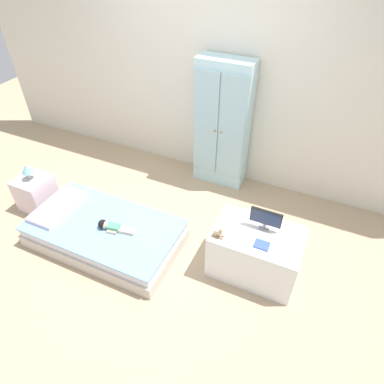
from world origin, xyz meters
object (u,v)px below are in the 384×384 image
object	(u,v)px
wardrobe	(222,126)
nightstand	(36,193)
rocking_horse_toy	(219,232)
tv_monitor	(266,218)
table_lamp	(27,170)
doll	(110,226)
bed	(105,233)
tv_stand	(255,253)
book_blue	(262,245)

from	to	relation	value
wardrobe	nightstand	bearing A→B (deg)	-141.28
rocking_horse_toy	tv_monitor	bearing A→B (deg)	39.07
table_lamp	wardrobe	distance (m)	2.29
doll	nightstand	distance (m)	1.19
bed	doll	world-z (taller)	doll
doll	tv_stand	xyz separation A→B (m)	(1.44, 0.33, -0.05)
wardrobe	book_blue	bearing A→B (deg)	-56.62
table_lamp	rocking_horse_toy	world-z (taller)	rocking_horse_toy
table_lamp	tv_monitor	distance (m)	2.66
bed	rocking_horse_toy	world-z (taller)	rocking_horse_toy
tv_stand	book_blue	xyz separation A→B (m)	(0.06, -0.12, 0.27)
table_lamp	wardrobe	size ratio (longest dim) A/B	0.12
rocking_horse_toy	book_blue	size ratio (longest dim) A/B	0.96
table_lamp	rocking_horse_toy	bearing A→B (deg)	-0.51
tv_stand	rocking_horse_toy	xyz separation A→B (m)	(-0.32, -0.19, 0.32)
table_lamp	tv_stand	world-z (taller)	table_lamp
bed	table_lamp	size ratio (longest dim) A/B	8.27
doll	tv_monitor	xyz separation A→B (m)	(1.46, 0.42, 0.34)
nightstand	tv_monitor	size ratio (longest dim) A/B	1.45
book_blue	wardrobe	bearing A→B (deg)	123.38
doll	tv_stand	bearing A→B (deg)	12.78
doll	rocking_horse_toy	distance (m)	1.16
bed	book_blue	distance (m)	1.67
bed	wardrobe	distance (m)	1.84
nightstand	table_lamp	world-z (taller)	table_lamp
bed	nightstand	world-z (taller)	nightstand
nightstand	bed	bearing A→B (deg)	-7.44
tv_monitor	tv_stand	bearing A→B (deg)	-103.58
wardrobe	rocking_horse_toy	xyz separation A→B (m)	(0.53, -1.44, -0.22)
bed	table_lamp	bearing A→B (deg)	172.56
nightstand	doll	bearing A→B (deg)	-7.85
doll	nightstand	xyz separation A→B (m)	(-1.18, 0.16, -0.10)
doll	tv_stand	distance (m)	1.48
tv_stand	bed	bearing A→B (deg)	-168.86
wardrobe	book_blue	size ratio (longest dim) A/B	12.06
doll	nightstand	world-z (taller)	nightstand
bed	nightstand	distance (m)	1.08
tv_monitor	rocking_horse_toy	bearing A→B (deg)	-140.93
book_blue	table_lamp	bearing A→B (deg)	-179.07
nightstand	tv_stand	xyz separation A→B (m)	(2.62, 0.16, 0.05)
table_lamp	book_blue	distance (m)	2.68
nightstand	book_blue	distance (m)	2.70
rocking_horse_toy	bed	bearing A→B (deg)	-174.44
nightstand	table_lamp	distance (m)	0.34
nightstand	tv_monitor	bearing A→B (deg)	5.54
wardrobe	tv_stand	world-z (taller)	wardrobe
table_lamp	book_blue	xyz separation A→B (m)	(2.68, 0.04, -0.03)
table_lamp	wardrobe	bearing A→B (deg)	38.72
bed	doll	distance (m)	0.20
wardrobe	rocking_horse_toy	world-z (taller)	wardrobe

